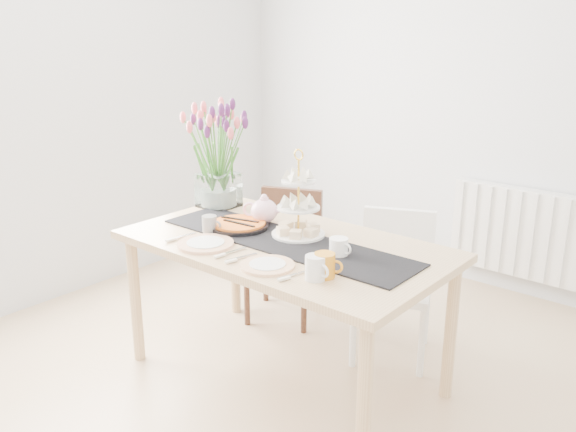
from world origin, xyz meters
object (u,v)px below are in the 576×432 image
Objects in this scene: chair_brown at (287,244)px; mug_orange at (325,265)px; radiator at (541,237)px; cake_stand at (298,215)px; mug_grey at (209,224)px; cream_jug at (339,247)px; dining_table at (284,256)px; plate_left at (206,244)px; plate_right at (267,265)px; chair_white at (395,273)px; tart_tin at (239,226)px; teapot at (264,211)px; mug_white at (315,268)px; tulip_vase at (217,139)px.

chair_brown is 1.27m from mug_orange.
radiator is 3.05× the size of cake_stand.
mug_grey is at bearing -147.60° from cake_stand.
cream_jug reaches higher than radiator.
dining_table is 2.02× the size of chair_brown.
dining_table is 18.37× the size of cream_jug.
plate_right is at bearing -1.85° from plate_left.
plate_left is (-0.95, -2.06, 0.31)m from radiator.
chair_white is 0.70m from cake_stand.
plate_left is (-0.26, -0.39, -0.11)m from cake_stand.
tart_tin is 0.16m from mug_grey.
cream_jug is (0.32, 0.01, 0.12)m from dining_table.
teapot reaches higher than dining_table.
chair_brown is 7.43× the size of mug_orange.
mug_orange reaches higher than cream_jug.
dining_table is 0.50m from mug_white.
mug_orange is 0.44× the size of plate_right.
cake_stand is 4.52× the size of cream_jug.
radiator is 2.10m from mug_white.
chair_brown is at bearing 106.30° from tart_tin.
plate_left is (-0.26, -0.28, 0.08)m from dining_table.
plate_left is at bearing -99.03° from chair_brown.
cream_jug is at bearing 26.90° from plate_left.
radiator is at bearing 84.17° from cream_jug.
chair_brown is 9.08× the size of cream_jug.
mug_orange is at bearing -17.35° from tart_tin.
chair_white is 0.80m from teapot.
mug_grey is (-1.07, -1.92, 0.34)m from radiator.
cake_stand is at bearing 17.04° from mug_grey.
radiator is 2.06m from mug_orange.
radiator is 1.50× the size of chair_white.
chair_white reaches higher than chair_brown.
tulip_vase is at bearing 177.85° from chair_white.
cream_jug reaches higher than plate_right.
tart_tin is (-0.31, -0.00, 0.09)m from dining_table.
cream_jug is at bearing -35.32° from teapot.
tart_tin is 0.29m from plate_left.
tart_tin is (-1.00, -1.78, 0.32)m from radiator.
teapot is 2.64× the size of cream_jug.
plate_left is at bearing -132.73° from dining_table.
mug_orange reaches higher than dining_table.
dining_table is 15.03× the size of mug_orange.
cake_stand is (0.49, -0.49, 0.41)m from chair_brown.
chair_brown is 8.84× the size of mug_grey.
chair_white is 3.48× the size of teapot.
mug_grey is (-0.66, -0.75, 0.33)m from chair_white.
cake_stand is 3.76× the size of mug_white.
plate_left is (-0.66, -0.01, -0.05)m from mug_white.
mug_white is (0.88, -0.87, 0.35)m from chair_brown.
cream_jug is at bearing -101.83° from radiator.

